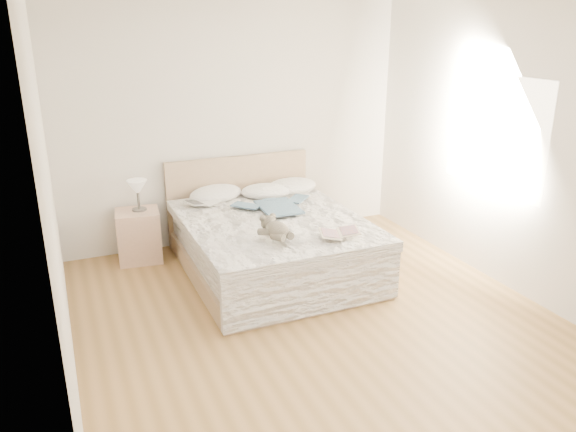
# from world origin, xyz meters

# --- Properties ---
(floor) EXTENTS (4.00, 4.50, 0.00)m
(floor) POSITION_xyz_m (0.00, 0.00, 0.00)
(floor) COLOR brown
(floor) RESTS_ON ground
(wall_back) EXTENTS (4.00, 0.02, 2.70)m
(wall_back) POSITION_xyz_m (0.00, 2.25, 1.35)
(wall_back) COLOR silver
(wall_back) RESTS_ON ground
(wall_front) EXTENTS (4.00, 0.02, 2.70)m
(wall_front) POSITION_xyz_m (0.00, -2.25, 1.35)
(wall_front) COLOR silver
(wall_front) RESTS_ON ground
(wall_left) EXTENTS (0.02, 4.50, 2.70)m
(wall_left) POSITION_xyz_m (-2.00, 0.00, 1.35)
(wall_left) COLOR silver
(wall_left) RESTS_ON ground
(wall_right) EXTENTS (0.02, 4.50, 2.70)m
(wall_right) POSITION_xyz_m (2.00, 0.00, 1.35)
(wall_right) COLOR silver
(wall_right) RESTS_ON ground
(window) EXTENTS (0.02, 1.30, 1.10)m
(window) POSITION_xyz_m (1.99, 0.30, 1.45)
(window) COLOR white
(window) RESTS_ON wall_right
(bed) EXTENTS (1.72, 2.14, 1.00)m
(bed) POSITION_xyz_m (0.00, 1.19, 0.31)
(bed) COLOR tan
(bed) RESTS_ON floor
(nightstand) EXTENTS (0.49, 0.45, 0.56)m
(nightstand) POSITION_xyz_m (-1.21, 1.98, 0.28)
(nightstand) COLOR tan
(nightstand) RESTS_ON floor
(table_lamp) EXTENTS (0.23, 0.23, 0.33)m
(table_lamp) POSITION_xyz_m (-1.18, 2.00, 0.80)
(table_lamp) COLOR #524B46
(table_lamp) RESTS_ON nightstand
(pillow_left) EXTENTS (0.72, 0.59, 0.19)m
(pillow_left) POSITION_xyz_m (-0.33, 2.00, 0.64)
(pillow_left) COLOR white
(pillow_left) RESTS_ON bed
(pillow_middle) EXTENTS (0.65, 0.54, 0.17)m
(pillow_middle) POSITION_xyz_m (0.22, 1.87, 0.64)
(pillow_middle) COLOR white
(pillow_middle) RESTS_ON bed
(pillow_right) EXTENTS (0.65, 0.49, 0.18)m
(pillow_right) POSITION_xyz_m (0.57, 1.94, 0.64)
(pillow_right) COLOR white
(pillow_right) RESTS_ON bed
(blouse) EXTENTS (0.62, 0.66, 0.02)m
(blouse) POSITION_xyz_m (0.15, 1.32, 0.63)
(blouse) COLOR #385872
(blouse) RESTS_ON bed
(photo_book) EXTENTS (0.39, 0.33, 0.03)m
(photo_book) POSITION_xyz_m (-0.55, 1.78, 0.63)
(photo_book) COLOR silver
(photo_book) RESTS_ON bed
(childrens_book) EXTENTS (0.45, 0.37, 0.03)m
(childrens_book) POSITION_xyz_m (0.38, 0.40, 0.63)
(childrens_book) COLOR beige
(childrens_book) RESTS_ON bed
(teddy_bear) EXTENTS (0.31, 0.39, 0.18)m
(teddy_bear) POSITION_xyz_m (-0.20, 0.50, 0.65)
(teddy_bear) COLOR #645D4E
(teddy_bear) RESTS_ON bed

